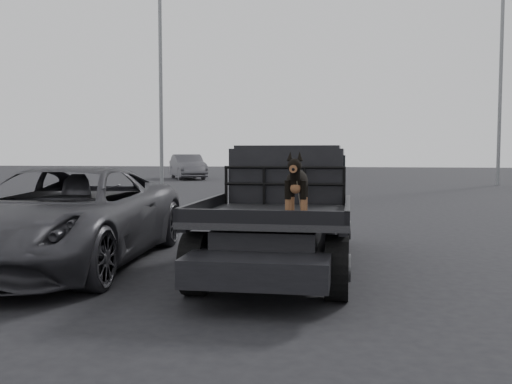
% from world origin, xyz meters
% --- Properties ---
extents(ground, '(120.00, 120.00, 0.00)m').
position_xyz_m(ground, '(0.00, 0.00, 0.00)').
color(ground, black).
rests_on(ground, ground).
extents(flatbed_ute, '(2.00, 5.40, 0.92)m').
position_xyz_m(flatbed_ute, '(-0.56, 1.78, 0.46)').
color(flatbed_ute, black).
rests_on(flatbed_ute, ground).
extents(ute_cab, '(1.72, 1.30, 0.88)m').
position_xyz_m(ute_cab, '(-0.56, 2.73, 1.36)').
color(ute_cab, black).
rests_on(ute_cab, flatbed_ute).
extents(headache_rack, '(1.80, 0.08, 0.55)m').
position_xyz_m(headache_rack, '(-0.56, 1.98, 1.20)').
color(headache_rack, black).
rests_on(headache_rack, flatbed_ute).
extents(dog, '(0.32, 0.60, 0.74)m').
position_xyz_m(dog, '(-0.22, 0.35, 1.29)').
color(dog, black).
rests_on(dog, flatbed_ute).
extents(parked_suv, '(2.80, 5.47, 1.48)m').
position_xyz_m(parked_suv, '(-3.79, 1.45, 0.74)').
color(parked_suv, '#343339').
rests_on(parked_suv, ground).
extents(distant_car_a, '(3.60, 4.98, 1.56)m').
position_xyz_m(distant_car_a, '(-9.79, 28.56, 0.78)').
color(distant_car_a, '#4C4B51').
rests_on(distant_car_a, ground).
extents(floodlight_near, '(1.08, 0.28, 13.47)m').
position_xyz_m(floodlight_near, '(-8.67, 20.23, 7.33)').
color(floodlight_near, slate).
rests_on(floodlight_near, ground).
extents(floodlight_mid, '(1.08, 0.28, 12.37)m').
position_xyz_m(floodlight_mid, '(7.86, 24.37, 6.78)').
color(floodlight_mid, slate).
rests_on(floodlight_mid, ground).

